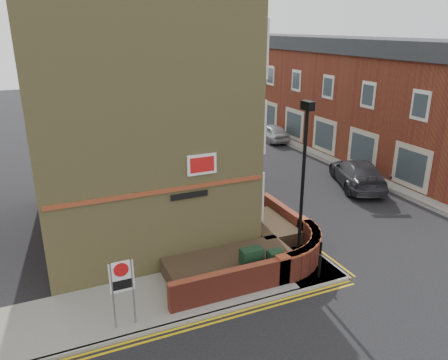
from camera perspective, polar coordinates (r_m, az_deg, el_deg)
ground at (r=15.48m, az=6.83°, el=-15.11°), size 120.00×120.00×0.00m
pavement_corner at (r=15.45m, az=-7.81°, el=-14.96°), size 13.00×3.00×0.12m
pavement_main at (r=29.55m, az=-5.45°, el=2.30°), size 2.00×32.00×0.12m
pavement_far at (r=32.14m, az=15.31°, el=3.10°), size 4.00×40.00×0.12m
kerb_side at (r=14.28m, az=-6.04°, el=-18.15°), size 13.00×0.15×0.12m
kerb_main_near at (r=29.86m, az=-3.63°, el=2.53°), size 0.15×32.00×0.12m
kerb_main_far at (r=30.96m, az=12.40°, el=2.72°), size 0.15×40.00×0.12m
yellow_lines_side at (r=14.12m, az=-5.70°, el=-18.90°), size 13.00×0.28×0.01m
yellow_lines_main at (r=29.95m, az=-3.18°, el=2.49°), size 0.28×32.00×0.01m
corner_building at (r=19.42m, az=-12.25°, el=11.59°), size 8.95×10.40×13.60m
garden_wall at (r=17.32m, az=2.61°, el=-10.88°), size 6.80×6.00×1.20m
lamppost at (r=15.61m, az=10.20°, el=-1.11°), size 0.25×0.50×6.30m
utility_cabinet_large at (r=15.92m, az=3.60°, el=-10.86°), size 0.80×0.45×1.20m
utility_cabinet_small at (r=16.06m, az=6.68°, el=-10.88°), size 0.55×0.40×1.10m
bollard_near at (r=16.42m, az=12.36°, el=-10.91°), size 0.11×0.11×0.90m
bollard_far at (r=17.29m, az=12.45°, el=-9.26°), size 0.11×0.11×0.90m
zone_sign at (r=13.51m, az=-13.17°, el=-12.84°), size 0.72×0.07×2.20m
far_terrace at (r=35.33m, az=13.77°, el=11.29°), size 5.40×30.40×8.00m
far_terrace_cream at (r=53.47m, az=-0.19°, el=14.46°), size 5.40×12.40×8.00m
tree_near at (r=26.69m, az=-4.42°, el=10.71°), size 3.64×3.65×6.70m
tree_mid at (r=34.22m, az=-9.03°, el=13.30°), size 4.03×4.03×7.42m
tree_far at (r=42.00m, az=-11.94°, el=13.85°), size 3.81×3.81×7.00m
traffic_light_assembly at (r=37.48m, az=-9.43°, el=10.08°), size 0.20×0.16×4.20m
silver_car_near at (r=25.33m, az=1.73°, el=1.07°), size 3.09×4.84×1.51m
red_car_main at (r=32.74m, az=-3.28°, el=5.24°), size 2.99×5.34×1.41m
grey_car_far at (r=26.11m, az=17.01°, el=0.84°), size 4.11×5.81×1.56m
silver_car_far at (r=35.40m, az=6.16°, el=6.22°), size 1.74×4.09×1.38m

